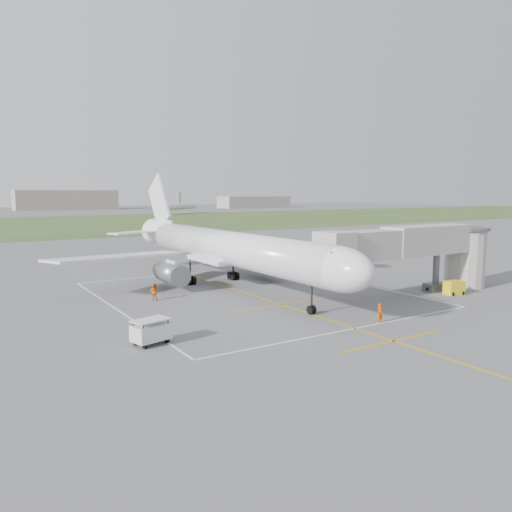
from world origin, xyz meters
TOP-DOWN VIEW (x-y plane):
  - ground at (0.00, 0.00)m, footprint 700.00×700.00m
  - grass_strip at (0.00, 130.00)m, footprint 700.00×120.00m
  - apron_markings at (0.00, -5.82)m, footprint 28.20×60.00m
  - airliner at (-0.00, 0.75)m, footprint 38.93×46.75m
  - jet_bridge at (15.72, -13.50)m, footprint 23.40×5.00m
  - gpu_unit at (18.10, -15.78)m, footprint 2.13×1.67m
  - baggage_cart at (-15.11, -15.31)m, footprint 2.90×2.15m
  - ramp_worker_nose at (2.85, -19.90)m, footprint 0.65×0.46m
  - ramp_worker_wing at (-9.60, -1.46)m, footprint 1.06×1.04m

SIDE VIEW (x-z plane):
  - ground at x=0.00m, z-range 0.00..0.00m
  - apron_markings at x=0.00m, z-range 0.00..0.01m
  - grass_strip at x=0.00m, z-range 0.00..0.02m
  - gpu_unit at x=18.10m, z-range -0.01..1.43m
  - ramp_worker_nose at x=2.85m, z-range 0.00..1.68m
  - ramp_worker_wing at x=-9.60m, z-range 0.00..1.72m
  - baggage_cart at x=-15.11m, z-range 0.02..1.83m
  - airliner at x=0.00m, z-range -2.37..11.15m
  - jet_bridge at x=15.72m, z-range 1.14..8.34m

